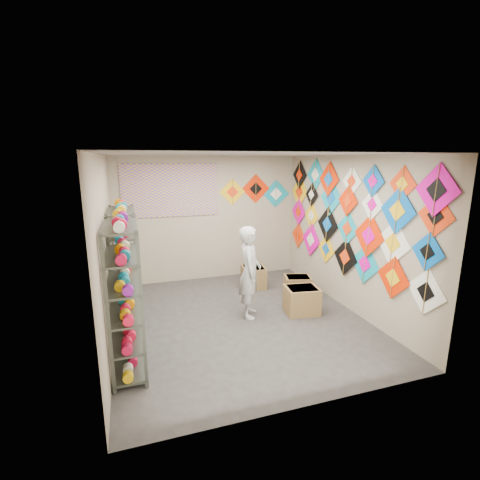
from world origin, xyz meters
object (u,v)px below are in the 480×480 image
object	(u,v)px
shelf_rack_back	(125,268)
shopkeeper	(250,272)
carton_c	(254,277)
carton_b	(298,286)
carton_a	(302,300)
shelf_rack_front	(125,298)

from	to	relation	value
shelf_rack_back	shopkeeper	xyz separation A→B (m)	(1.99, -0.36, -0.17)
carton_c	carton_b	bearing A→B (deg)	-42.38
shopkeeper	carton_a	xyz separation A→B (m)	(0.90, -0.18, -0.55)
shelf_rack_front	shopkeeper	xyz separation A→B (m)	(1.99, 0.94, -0.17)
shopkeeper	carton_c	size ratio (longest dim) A/B	3.10
carton_c	shopkeeper	bearing A→B (deg)	-105.99
carton_a	carton_c	xyz separation A→B (m)	(-0.37, 1.45, -0.01)
shopkeeper	carton_a	world-z (taller)	shopkeeper
carton_b	carton_c	distance (m)	0.99
shelf_rack_back	shopkeeper	distance (m)	2.02
carton_a	carton_b	xyz separation A→B (m)	(0.28, 0.70, -0.03)
shelf_rack_front	carton_c	size ratio (longest dim) A/B	3.76
shelf_rack_back	carton_b	distance (m)	3.26
carton_b	shopkeeper	bearing A→B (deg)	-140.06
shelf_rack_front	carton_c	distance (m)	3.43
shelf_rack_front	carton_a	size ratio (longest dim) A/B	3.40
carton_b	carton_c	world-z (taller)	carton_c
shelf_rack_front	shopkeeper	size ratio (longest dim) A/B	1.21
shelf_rack_back	carton_b	bearing A→B (deg)	2.92
carton_b	carton_c	xyz separation A→B (m)	(-0.64, 0.75, 0.02)
shopkeeper	carton_c	world-z (taller)	shopkeeper
shelf_rack_back	shopkeeper	size ratio (longest dim) A/B	1.21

